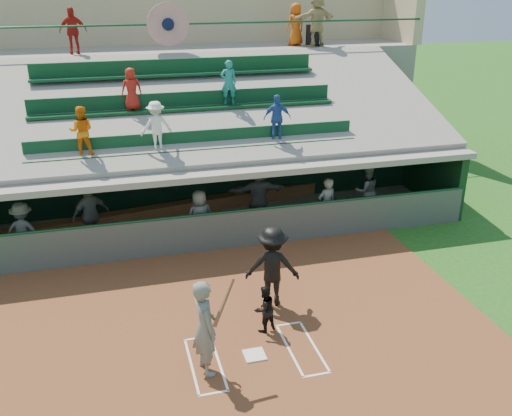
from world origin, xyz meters
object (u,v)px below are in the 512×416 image
object	(u,v)px
home_plate	(254,355)
trash_bin	(313,35)
catcher	(264,309)
batter_at_plate	(205,327)

from	to	relation	value
home_plate	trash_bin	xyz separation A→B (m)	(5.78, 12.76, 4.97)
catcher	batter_at_plate	bearing A→B (deg)	12.58
home_plate	trash_bin	distance (m)	14.87
trash_bin	batter_at_plate	bearing A→B (deg)	-117.71
catcher	trash_bin	xyz separation A→B (m)	(5.34, 11.94, 4.45)
batter_at_plate	catcher	distance (m)	1.85
batter_at_plate	trash_bin	size ratio (longest dim) A/B	2.46
batter_at_plate	catcher	size ratio (longest dim) A/B	1.85
home_plate	catcher	size ratio (longest dim) A/B	0.40
home_plate	catcher	xyz separation A→B (m)	(0.44, 0.83, 0.52)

